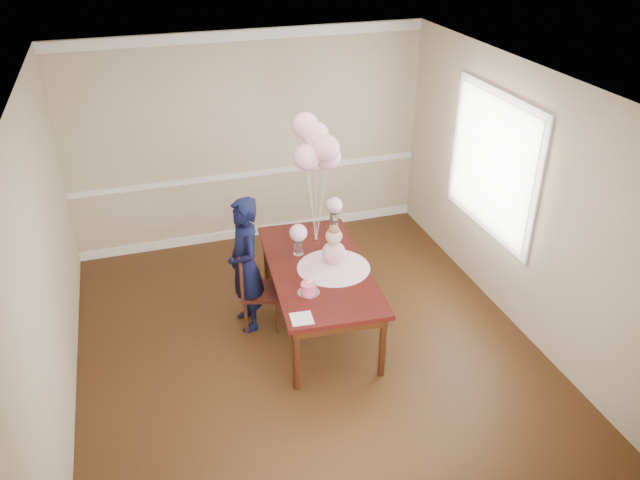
# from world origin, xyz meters

# --- Properties ---
(floor) EXTENTS (4.50, 5.00, 0.00)m
(floor) POSITION_xyz_m (0.00, 0.00, 0.00)
(floor) COLOR black
(floor) RESTS_ON ground
(ceiling) EXTENTS (4.50, 5.00, 0.02)m
(ceiling) POSITION_xyz_m (0.00, 0.00, 2.70)
(ceiling) COLOR silver
(ceiling) RESTS_ON wall_back
(wall_back) EXTENTS (4.50, 0.02, 2.70)m
(wall_back) POSITION_xyz_m (0.00, 2.50, 1.35)
(wall_back) COLOR tan
(wall_back) RESTS_ON floor
(wall_front) EXTENTS (4.50, 0.02, 2.70)m
(wall_front) POSITION_xyz_m (0.00, -2.50, 1.35)
(wall_front) COLOR tan
(wall_front) RESTS_ON floor
(wall_left) EXTENTS (0.02, 5.00, 2.70)m
(wall_left) POSITION_xyz_m (-2.25, 0.00, 1.35)
(wall_left) COLOR tan
(wall_left) RESTS_ON floor
(wall_right) EXTENTS (0.02, 5.00, 2.70)m
(wall_right) POSITION_xyz_m (2.25, 0.00, 1.35)
(wall_right) COLOR tan
(wall_right) RESTS_ON floor
(chair_rail_trim) EXTENTS (4.50, 0.02, 0.07)m
(chair_rail_trim) POSITION_xyz_m (0.00, 2.49, 0.90)
(chair_rail_trim) COLOR white
(chair_rail_trim) RESTS_ON wall_back
(crown_molding) EXTENTS (4.50, 0.02, 0.12)m
(crown_molding) POSITION_xyz_m (0.00, 2.49, 2.63)
(crown_molding) COLOR white
(crown_molding) RESTS_ON wall_back
(baseboard_trim) EXTENTS (4.50, 0.02, 0.12)m
(baseboard_trim) POSITION_xyz_m (0.00, 2.49, 0.06)
(baseboard_trim) COLOR white
(baseboard_trim) RESTS_ON floor
(window_frame) EXTENTS (0.02, 1.66, 1.56)m
(window_frame) POSITION_xyz_m (2.23, 0.50, 1.55)
(window_frame) COLOR white
(window_frame) RESTS_ON wall_right
(window_blinds) EXTENTS (0.01, 1.50, 1.40)m
(window_blinds) POSITION_xyz_m (2.21, 0.50, 1.55)
(window_blinds) COLOR white
(window_blinds) RESTS_ON wall_right
(dining_table_top) EXTENTS (1.14, 2.04, 0.05)m
(dining_table_top) POSITION_xyz_m (0.22, 0.32, 0.71)
(dining_table_top) COLOR black
(dining_table_top) RESTS_ON table_leg_fl
(table_apron) EXTENTS (1.03, 1.93, 0.10)m
(table_apron) POSITION_xyz_m (0.22, 0.32, 0.64)
(table_apron) COLOR black
(table_apron) RESTS_ON table_leg_fl
(table_leg_fl) EXTENTS (0.07, 0.07, 0.69)m
(table_leg_fl) POSITION_xyz_m (-0.26, -0.55, 0.34)
(table_leg_fl) COLOR black
(table_leg_fl) RESTS_ON floor
(table_leg_fr) EXTENTS (0.07, 0.07, 0.69)m
(table_leg_fr) POSITION_xyz_m (0.56, -0.61, 0.34)
(table_leg_fr) COLOR black
(table_leg_fr) RESTS_ON floor
(table_leg_bl) EXTENTS (0.07, 0.07, 0.69)m
(table_leg_bl) POSITION_xyz_m (-0.12, 1.25, 0.34)
(table_leg_bl) COLOR black
(table_leg_bl) RESTS_ON floor
(table_leg_br) EXTENTS (0.07, 0.07, 0.69)m
(table_leg_br) POSITION_xyz_m (0.71, 1.19, 0.34)
(table_leg_br) COLOR black
(table_leg_br) RESTS_ON floor
(baby_skirt) EXTENTS (0.80, 0.80, 0.10)m
(baby_skirt) POSITION_xyz_m (0.36, 0.26, 0.79)
(baby_skirt) COLOR #E5A9C3
(baby_skirt) RESTS_ON dining_table_top
(baby_torso) EXTENTS (0.24, 0.24, 0.24)m
(baby_torso) POSITION_xyz_m (0.36, 0.26, 0.91)
(baby_torso) COLOR pink
(baby_torso) RESTS_ON baby_skirt
(baby_head) EXTENTS (0.17, 0.17, 0.17)m
(baby_head) POSITION_xyz_m (0.36, 0.26, 1.10)
(baby_head) COLOR #D7A694
(baby_head) RESTS_ON baby_torso
(baby_hair) EXTENTS (0.12, 0.12, 0.12)m
(baby_hair) POSITION_xyz_m (0.36, 0.26, 1.16)
(baby_hair) COLOR brown
(baby_hair) RESTS_ON baby_head
(cake_platter) EXTENTS (0.23, 0.23, 0.01)m
(cake_platter) POSITION_xyz_m (-0.01, -0.10, 0.74)
(cake_platter) COLOR #B6B7BB
(cake_platter) RESTS_ON dining_table_top
(birthday_cake) EXTENTS (0.16, 0.16, 0.10)m
(birthday_cake) POSITION_xyz_m (-0.01, -0.10, 0.79)
(birthday_cake) COLOR #E2476C
(birthday_cake) RESTS_ON cake_platter
(cake_flower_a) EXTENTS (0.03, 0.03, 0.03)m
(cake_flower_a) POSITION_xyz_m (-0.01, -0.10, 0.86)
(cake_flower_a) COLOR silver
(cake_flower_a) RESTS_ON birthday_cake
(cake_flower_b) EXTENTS (0.03, 0.03, 0.03)m
(cake_flower_b) POSITION_xyz_m (0.02, -0.09, 0.86)
(cake_flower_b) COLOR white
(cake_flower_b) RESTS_ON birthday_cake
(rose_vase_near) EXTENTS (0.11, 0.11, 0.16)m
(rose_vase_near) POSITION_xyz_m (0.10, 0.63, 0.81)
(rose_vase_near) COLOR silver
(rose_vase_near) RESTS_ON dining_table_top
(roses_near) EXTENTS (0.19, 0.19, 0.19)m
(roses_near) POSITION_xyz_m (0.10, 0.63, 0.99)
(roses_near) COLOR beige
(roses_near) RESTS_ON rose_vase_near
(rose_vase_far) EXTENTS (0.11, 0.11, 0.16)m
(rose_vase_far) POSITION_xyz_m (0.66, 1.12, 0.81)
(rose_vase_far) COLOR white
(rose_vase_far) RESTS_ON dining_table_top
(roses_far) EXTENTS (0.19, 0.19, 0.19)m
(roses_far) POSITION_xyz_m (0.66, 1.12, 0.99)
(roses_far) COLOR white
(roses_far) RESTS_ON rose_vase_far
(napkin) EXTENTS (0.21, 0.21, 0.01)m
(napkin) POSITION_xyz_m (-0.19, -0.48, 0.74)
(napkin) COLOR white
(napkin) RESTS_ON dining_table_top
(balloon_weight) EXTENTS (0.04, 0.04, 0.02)m
(balloon_weight) POSITION_xyz_m (0.36, 0.85, 0.75)
(balloon_weight) COLOR #BBBABF
(balloon_weight) RESTS_ON dining_table_top
(balloon_a) EXTENTS (0.27, 0.27, 0.27)m
(balloon_a) POSITION_xyz_m (0.27, 0.86, 1.72)
(balloon_a) COLOR #FFB4CD
(balloon_a) RESTS_ON balloon_ribbon_a
(balloon_b) EXTENTS (0.27, 0.27, 0.27)m
(balloon_b) POSITION_xyz_m (0.46, 0.79, 1.82)
(balloon_b) COLOR #F3ACBE
(balloon_b) RESTS_ON balloon_ribbon_b
(balloon_c) EXTENTS (0.27, 0.27, 0.27)m
(balloon_c) POSITION_xyz_m (0.39, 0.95, 1.91)
(balloon_c) COLOR #FEB4D0
(balloon_c) RESTS_ON balloon_ribbon_c
(balloon_d) EXTENTS (0.27, 0.27, 0.27)m
(balloon_d) POSITION_xyz_m (0.29, 0.97, 2.01)
(balloon_d) COLOR #FFB4C6
(balloon_d) RESTS_ON balloon_ribbon_d
(balloon_e) EXTENTS (0.27, 0.27, 0.27)m
(balloon_e) POSITION_xyz_m (0.52, 0.92, 1.67)
(balloon_e) COLOR #F7AFC5
(balloon_e) RESTS_ON balloon_ribbon_e
(balloon_ribbon_a) EXTENTS (0.09, 0.01, 0.82)m
(balloon_ribbon_a) POSITION_xyz_m (0.31, 0.85, 1.16)
(balloon_ribbon_a) COLOR white
(balloon_ribbon_a) RESTS_ON balloon_weight
(balloon_ribbon_b) EXTENTS (0.10, 0.06, 0.92)m
(balloon_ribbon_b) POSITION_xyz_m (0.41, 0.82, 1.21)
(balloon_ribbon_b) COLOR white
(balloon_ribbon_b) RESTS_ON balloon_weight
(balloon_ribbon_c) EXTENTS (0.03, 0.09, 1.02)m
(balloon_ribbon_c) POSITION_xyz_m (0.38, 0.90, 1.26)
(balloon_ribbon_c) COLOR white
(balloon_ribbon_c) RESTS_ON balloon_weight
(balloon_ribbon_d) EXTENTS (0.07, 0.11, 1.11)m
(balloon_ribbon_d) POSITION_xyz_m (0.33, 0.91, 1.31)
(balloon_ribbon_d) COLOR white
(balloon_ribbon_d) RESTS_ON balloon_weight
(balloon_ribbon_e) EXTENTS (0.14, 0.06, 0.76)m
(balloon_ribbon_e) POSITION_xyz_m (0.44, 0.88, 1.13)
(balloon_ribbon_e) COLOR silver
(balloon_ribbon_e) RESTS_ON balloon_weight
(dining_chair_seat) EXTENTS (0.50, 0.50, 0.05)m
(dining_chair_seat) POSITION_xyz_m (-0.34, 0.53, 0.41)
(dining_chair_seat) COLOR #37130F
(dining_chair_seat) RESTS_ON chair_leg_fl
(chair_leg_fl) EXTENTS (0.05, 0.05, 0.39)m
(chair_leg_fl) POSITION_xyz_m (-0.54, 0.42, 0.19)
(chair_leg_fl) COLOR #34180E
(chair_leg_fl) RESTS_ON floor
(chair_leg_fr) EXTENTS (0.05, 0.05, 0.39)m
(chair_leg_fr) POSITION_xyz_m (-0.23, 0.33, 0.19)
(chair_leg_fr) COLOR #34160E
(chair_leg_fr) RESTS_ON floor
(chair_leg_bl) EXTENTS (0.05, 0.05, 0.39)m
(chair_leg_bl) POSITION_xyz_m (-0.45, 0.73, 0.19)
(chair_leg_bl) COLOR #38190F
(chair_leg_bl) RESTS_ON floor
(chair_leg_br) EXTENTS (0.05, 0.05, 0.39)m
(chair_leg_br) POSITION_xyz_m (-0.13, 0.64, 0.19)
(chair_leg_br) COLOR #3C1D10
(chair_leg_br) RESTS_ON floor
(chair_back_post_l) EXTENTS (0.05, 0.05, 0.51)m
(chair_back_post_l) POSITION_xyz_m (-0.56, 0.43, 0.67)
(chair_back_post_l) COLOR #3D1910
(chair_back_post_l) RESTS_ON dining_chair_seat
(chair_back_post_r) EXTENTS (0.05, 0.05, 0.51)m
(chair_back_post_r) POSITION_xyz_m (-0.46, 0.74, 0.67)
(chair_back_post_r) COLOR #35140E
(chair_back_post_r) RESTS_ON dining_chair_seat
(chair_slat_low) EXTENTS (0.13, 0.35, 0.05)m
(chair_slat_low) POSITION_xyz_m (-0.51, 0.58, 0.56)
(chair_slat_low) COLOR #371C0F
(chair_slat_low) RESTS_ON dining_chair_seat
(chair_slat_mid) EXTENTS (0.13, 0.35, 0.05)m
(chair_slat_mid) POSITION_xyz_m (-0.51, 0.58, 0.71)
(chair_slat_mid) COLOR #361A0E
(chair_slat_mid) RESTS_ON dining_chair_seat
(chair_slat_top) EXTENTS (0.13, 0.35, 0.05)m
(chair_slat_top) POSITION_xyz_m (-0.51, 0.58, 0.85)
(chair_slat_top) COLOR #35190E
(chair_slat_top) RESTS_ON dining_chair_seat
(woman) EXTENTS (0.41, 0.57, 1.48)m
(woman) POSITION_xyz_m (-0.49, 0.57, 0.74)
(woman) COLOR black
(woman) RESTS_ON floor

